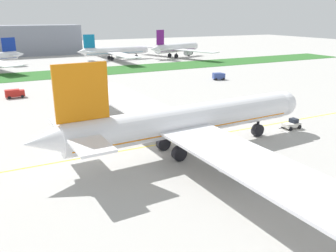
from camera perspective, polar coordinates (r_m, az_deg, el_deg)
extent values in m
plane|color=#ADAAA5|center=(64.32, -1.80, -4.02)|extent=(600.00, 600.00, 0.00)
cube|color=yellow|center=(66.60, -2.79, -3.25)|extent=(280.00, 0.36, 0.01)
cube|color=#2D6628|center=(155.98, -17.45, 8.16)|extent=(320.00, 24.00, 0.10)
cylinder|color=white|center=(62.05, 3.37, 1.04)|extent=(45.05, 7.55, 5.37)
cube|color=orange|center=(62.32, 3.35, 0.21)|extent=(43.23, 7.03, 0.64)
sphere|color=white|center=(77.30, 18.44, 3.51)|extent=(5.10, 5.10, 5.10)
cone|color=white|center=(53.26, -19.70, -2.40)|extent=(6.12, 4.85, 4.56)
cube|color=orange|center=(52.72, -14.03, 5.37)|extent=(8.09, 0.93, 8.59)
cube|color=white|center=(59.08, -15.87, 0.33)|extent=(5.34, 8.82, 0.38)
cube|color=white|center=(49.21, -12.74, -2.91)|extent=(5.34, 8.82, 0.38)
cube|color=white|center=(80.81, -6.86, 4.40)|extent=(11.82, 40.79, 0.43)
cube|color=white|center=(44.51, 17.15, -7.62)|extent=(11.82, 40.79, 0.43)
cylinder|color=#B7BABF|center=(73.76, -3.08, 1.91)|extent=(5.24, 3.20, 2.95)
cylinder|color=black|center=(74.89, -1.34, 2.17)|extent=(0.59, 3.12, 3.10)
cylinder|color=#B7BABF|center=(51.94, 10.79, -5.35)|extent=(5.24, 3.20, 2.95)
cylinder|color=black|center=(53.53, 12.89, -4.78)|extent=(0.59, 3.12, 3.10)
cylinder|color=black|center=(73.45, 14.54, 0.11)|extent=(0.56, 0.56, 2.08)
cylinder|color=black|center=(73.76, 14.48, -0.66)|extent=(2.60, 1.27, 2.55)
cylinder|color=black|center=(63.75, -0.78, -1.99)|extent=(0.56, 0.56, 2.08)
cylinder|color=black|center=(64.11, -0.78, -2.87)|extent=(2.60, 1.27, 2.55)
cylinder|color=black|center=(59.19, 1.86, -3.59)|extent=(0.56, 0.56, 2.08)
cylinder|color=black|center=(59.57, 1.85, -4.52)|extent=(2.60, 1.27, 2.55)
cube|color=black|center=(76.56, 18.08, 3.93)|extent=(2.07, 4.11, 0.97)
sphere|color=black|center=(57.30, -12.57, -0.29)|extent=(0.38, 0.38, 0.38)
sphere|color=black|center=(58.31, -9.38, 0.22)|extent=(0.38, 0.38, 0.38)
sphere|color=black|center=(59.51, -6.31, 0.71)|extent=(0.38, 0.38, 0.38)
sphere|color=black|center=(60.87, -3.38, 1.18)|extent=(0.38, 0.38, 0.38)
sphere|color=black|center=(62.38, -0.57, 1.63)|extent=(0.38, 0.38, 0.38)
sphere|color=black|center=(64.04, 2.09, 2.04)|extent=(0.38, 0.38, 0.38)
sphere|color=black|center=(65.84, 4.62, 2.44)|extent=(0.38, 0.38, 0.38)
sphere|color=black|center=(67.76, 7.01, 2.80)|extent=(0.38, 0.38, 0.38)
sphere|color=black|center=(69.80, 9.27, 3.14)|extent=(0.38, 0.38, 0.38)
sphere|color=black|center=(71.93, 11.39, 3.46)|extent=(0.38, 0.38, 0.38)
sphere|color=black|center=(74.17, 13.39, 3.75)|extent=(0.38, 0.38, 0.38)
cube|color=white|center=(80.98, 19.61, 0.20)|extent=(4.05, 2.30, 0.84)
cube|color=black|center=(81.18, 19.95, 0.85)|extent=(1.50, 1.67, 0.90)
cylinder|color=black|center=(78.97, 18.22, -0.29)|extent=(1.80, 0.21, 0.12)
cylinder|color=black|center=(79.44, 19.49, -0.43)|extent=(0.92, 0.39, 0.90)
cylinder|color=black|center=(80.75, 18.38, -0.03)|extent=(0.92, 0.39, 0.90)
cylinder|color=black|center=(81.49, 20.78, -0.13)|extent=(0.92, 0.39, 0.90)
cylinder|color=black|center=(82.77, 19.67, 0.26)|extent=(0.92, 0.39, 0.90)
cylinder|color=black|center=(58.73, 18.96, -6.78)|extent=(0.12, 0.12, 0.85)
cylinder|color=orange|center=(58.60, 19.06, -6.10)|extent=(0.10, 0.10, 0.54)
cylinder|color=black|center=(58.55, 18.93, -6.85)|extent=(0.12, 0.12, 0.85)
cylinder|color=orange|center=(58.14, 18.97, -6.28)|extent=(0.10, 0.10, 0.54)
cube|color=orange|center=(58.36, 19.02, -6.16)|extent=(0.51, 0.46, 0.60)
sphere|color=tan|center=(58.19, 19.06, -5.78)|extent=(0.23, 0.23, 0.23)
cube|color=#33478C|center=(136.49, 8.10, 8.16)|extent=(3.88, 3.10, 2.20)
cube|color=#33478C|center=(137.26, 8.96, 8.13)|extent=(1.85, 2.48, 1.98)
cube|color=#263347|center=(137.42, 9.21, 8.30)|extent=(0.57, 1.89, 0.87)
cylinder|color=black|center=(138.49, 8.77, 7.81)|extent=(0.95, 0.52, 0.90)
cylinder|color=black|center=(136.37, 9.11, 7.64)|extent=(0.95, 0.52, 0.90)
cylinder|color=black|center=(137.45, 7.58, 7.79)|extent=(0.95, 0.52, 0.90)
cylinder|color=black|center=(135.32, 7.91, 7.62)|extent=(0.95, 0.52, 0.90)
cube|color=#B21E19|center=(114.64, -24.19, 4.94)|extent=(4.14, 2.17, 2.09)
cube|color=#B21E19|center=(114.85, -22.89, 5.04)|extent=(1.64, 2.03, 1.78)
cube|color=#263347|center=(114.85, -22.54, 5.26)|extent=(0.12, 1.75, 0.78)
cylinder|color=black|center=(116.05, -22.89, 4.71)|extent=(0.91, 0.32, 0.90)
cylinder|color=black|center=(114.02, -22.78, 4.51)|extent=(0.91, 0.32, 0.90)
cylinder|color=black|center=(115.81, -24.68, 4.46)|extent=(0.91, 0.32, 0.90)
cylinder|color=black|center=(113.77, -24.59, 4.26)|extent=(0.91, 0.32, 0.90)
cone|color=white|center=(194.50, -23.18, 10.78)|extent=(5.52, 4.90, 3.54)
cube|color=navy|center=(192.13, -24.71, 12.06)|extent=(6.48, 2.73, 6.66)
cube|color=white|center=(189.02, -23.80, 10.64)|extent=(6.17, 7.67, 0.29)
cube|color=white|center=(196.64, -24.81, 10.73)|extent=(6.17, 7.67, 0.29)
cylinder|color=white|center=(199.40, -8.72, 12.09)|extent=(33.65, 4.74, 4.38)
cube|color=#0C6B9E|center=(199.47, -8.71, 11.88)|extent=(32.30, 4.37, 0.53)
sphere|color=white|center=(205.92, -3.88, 12.43)|extent=(4.16, 4.16, 4.16)
cone|color=white|center=(194.12, -14.08, 11.73)|extent=(4.86, 3.78, 3.72)
cube|color=#0C6B9E|center=(194.83, -12.83, 13.42)|extent=(6.05, 0.50, 7.01)
cube|color=white|center=(199.29, -13.26, 12.02)|extent=(3.77, 7.05, 0.31)
cube|color=white|center=(190.85, -12.57, 11.84)|extent=(3.77, 7.05, 0.31)
cube|color=white|center=(215.34, -10.70, 12.25)|extent=(7.71, 30.32, 0.35)
cube|color=white|center=(182.66, -7.41, 11.48)|extent=(7.71, 30.32, 0.35)
cylinder|color=#B7BABF|center=(209.30, -9.84, 11.78)|extent=(4.19, 2.45, 2.41)
cylinder|color=black|center=(209.94, -9.29, 11.83)|extent=(0.39, 2.53, 2.53)
cylinder|color=#B7BABF|center=(189.51, -7.83, 11.28)|extent=(4.19, 2.45, 2.41)
cylinder|color=black|center=(190.22, -7.23, 11.33)|extent=(0.39, 2.53, 2.53)
cylinder|color=black|center=(204.19, -5.23, 11.49)|extent=(0.46, 0.46, 1.70)
cylinder|color=black|center=(204.28, -5.22, 11.26)|extent=(2.09, 0.96, 2.08)
cylinder|color=black|center=(201.03, -9.64, 11.22)|extent=(0.46, 0.46, 1.70)
cylinder|color=black|center=(201.13, -9.63, 10.98)|extent=(2.09, 0.96, 2.08)
cylinder|color=black|center=(196.69, -9.21, 11.11)|extent=(0.46, 0.46, 1.70)
cylinder|color=black|center=(196.79, -9.20, 10.86)|extent=(2.09, 0.96, 2.08)
cylinder|color=white|center=(208.32, 1.29, 12.72)|extent=(30.50, 14.89, 5.01)
cube|color=#661472|center=(208.40, 1.29, 12.48)|extent=(29.22, 14.10, 0.60)
sphere|color=white|center=(220.87, 4.29, 12.96)|extent=(4.76, 4.76, 4.76)
cone|color=white|center=(195.75, -2.26, 12.50)|extent=(6.61, 5.84, 4.26)
cube|color=#661472|center=(198.58, -1.28, 14.35)|extent=(5.36, 2.30, 8.01)
cube|color=white|center=(202.13, -2.42, 12.77)|extent=(5.84, 8.67, 0.35)
cube|color=white|center=(195.07, -0.33, 12.60)|extent=(5.84, 8.67, 0.35)
cube|color=white|center=(218.57, -2.21, 12.78)|extent=(15.49, 28.19, 0.40)
cube|color=white|center=(196.64, 4.56, 12.18)|extent=(15.49, 28.19, 0.40)
cylinder|color=#B7BABF|center=(214.98, -0.85, 12.30)|extent=(5.40, 4.18, 2.75)
cylinder|color=black|center=(216.67, -0.40, 12.35)|extent=(1.35, 2.86, 2.89)
cylinder|color=#B7BABF|center=(201.43, 3.33, 11.91)|extent=(5.40, 4.18, 2.75)
cylinder|color=black|center=(203.24, 3.77, 11.95)|extent=(1.35, 2.86, 2.89)
cylinder|color=black|center=(217.33, 3.40, 11.98)|extent=(0.52, 0.52, 1.94)
cylinder|color=black|center=(217.43, 3.40, 11.73)|extent=(2.60, 1.80, 2.38)
cylinder|color=black|center=(208.65, 0.28, 11.77)|extent=(0.52, 0.52, 1.94)
cylinder|color=black|center=(208.76, 0.28, 11.51)|extent=(2.60, 1.80, 2.38)
cylinder|color=black|center=(205.10, 1.37, 11.66)|extent=(0.52, 0.52, 1.94)
cylinder|color=black|center=(205.20, 1.37, 11.39)|extent=(2.60, 1.80, 2.38)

